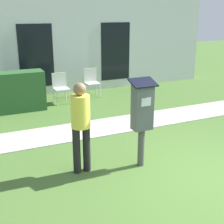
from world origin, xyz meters
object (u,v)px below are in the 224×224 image
Objects in this scene: outdoor_chair_left at (60,85)px; outdoor_chair_middle at (91,80)px; parking_meter at (142,112)px; person_standing at (81,121)px.

outdoor_chair_left is 1.00× the size of outdoor_chair_middle.
parking_meter is 4.64m from outdoor_chair_left.
parking_meter is 1.07m from person_standing.
person_standing is at bearing -137.03° from outdoor_chair_middle.
person_standing reaches higher than outdoor_chair_left.
person_standing is 1.76× the size of outdoor_chair_middle.
person_standing reaches higher than outdoor_chair_middle.
outdoor_chair_left is at bearing 91.36° from person_standing.
person_standing is 1.76× the size of outdoor_chair_left.
outdoor_chair_middle is (2.00, 4.71, -0.40)m from person_standing.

